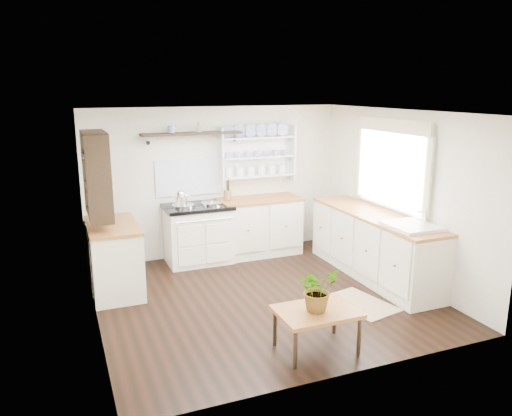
% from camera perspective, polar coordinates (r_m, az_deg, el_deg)
% --- Properties ---
extents(floor, '(4.00, 3.80, 0.01)m').
position_cam_1_polar(floor, '(6.40, 0.85, -10.11)').
color(floor, black).
rests_on(floor, ground).
extents(wall_back, '(4.00, 0.02, 2.30)m').
position_cam_1_polar(wall_back, '(7.78, -4.55, 3.01)').
color(wall_back, beige).
rests_on(wall_back, ground).
extents(wall_right, '(0.02, 3.80, 2.30)m').
position_cam_1_polar(wall_right, '(7.04, 16.08, 1.38)').
color(wall_right, beige).
rests_on(wall_right, ground).
extents(wall_left, '(0.02, 3.80, 2.30)m').
position_cam_1_polar(wall_left, '(5.59, -18.37, -1.86)').
color(wall_left, beige).
rests_on(wall_left, ground).
extents(ceiling, '(4.00, 3.80, 0.01)m').
position_cam_1_polar(ceiling, '(5.87, 0.93, 10.92)').
color(ceiling, white).
rests_on(ceiling, wall_back).
extents(window, '(0.08, 1.55, 1.22)m').
position_cam_1_polar(window, '(7.05, 15.23, 4.89)').
color(window, white).
rests_on(window, wall_right).
extents(aga_cooker, '(0.99, 0.69, 0.91)m').
position_cam_1_polar(aga_cooker, '(7.53, -6.60, -2.89)').
color(aga_cooker, white).
rests_on(aga_cooker, floor).
extents(back_cabinets, '(1.27, 0.63, 0.90)m').
position_cam_1_polar(back_cabinets, '(7.86, 0.38, -2.00)').
color(back_cabinets, beige).
rests_on(back_cabinets, floor).
extents(right_cabinets, '(0.62, 2.43, 0.90)m').
position_cam_1_polar(right_cabinets, '(7.11, 13.31, -4.07)').
color(right_cabinets, beige).
rests_on(right_cabinets, floor).
extents(belfast_sink, '(0.55, 0.60, 0.45)m').
position_cam_1_polar(belfast_sink, '(6.45, 17.29, -3.01)').
color(belfast_sink, white).
rests_on(belfast_sink, right_cabinets).
extents(left_cabinets, '(0.62, 1.13, 0.90)m').
position_cam_1_polar(left_cabinets, '(6.67, -15.90, -5.41)').
color(left_cabinets, beige).
rests_on(left_cabinets, floor).
extents(plate_rack, '(1.20, 0.22, 0.90)m').
position_cam_1_polar(plate_rack, '(7.90, -0.00, 6.19)').
color(plate_rack, white).
rests_on(plate_rack, wall_back).
extents(high_shelf, '(1.50, 0.29, 0.16)m').
position_cam_1_polar(high_shelf, '(7.45, -7.34, 8.37)').
color(high_shelf, black).
rests_on(high_shelf, wall_back).
extents(left_shelving, '(0.28, 0.80, 1.05)m').
position_cam_1_polar(left_shelving, '(6.40, -17.78, 3.74)').
color(left_shelving, black).
rests_on(left_shelving, wall_left).
extents(kettle, '(0.18, 0.18, 0.22)m').
position_cam_1_polar(kettle, '(7.20, -8.62, 1.14)').
color(kettle, silver).
rests_on(kettle, aga_cooker).
extents(utensil_crock, '(0.12, 0.12, 0.13)m').
position_cam_1_polar(utensil_crock, '(7.64, -3.26, 1.52)').
color(utensil_crock, brown).
rests_on(utensil_crock, back_cabinets).
extents(center_table, '(0.80, 0.57, 0.43)m').
position_cam_1_polar(center_table, '(5.09, 6.96, -11.95)').
color(center_table, brown).
rests_on(center_table, floor).
extents(potted_plant, '(0.46, 0.41, 0.44)m').
position_cam_1_polar(potted_plant, '(4.98, 7.05, -9.17)').
color(potted_plant, '#3F7233').
rests_on(potted_plant, center_table).
extents(floor_rug, '(0.72, 0.95, 0.02)m').
position_cam_1_polar(floor_rug, '(6.32, 11.89, -10.66)').
color(floor_rug, '#9D845B').
rests_on(floor_rug, floor).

